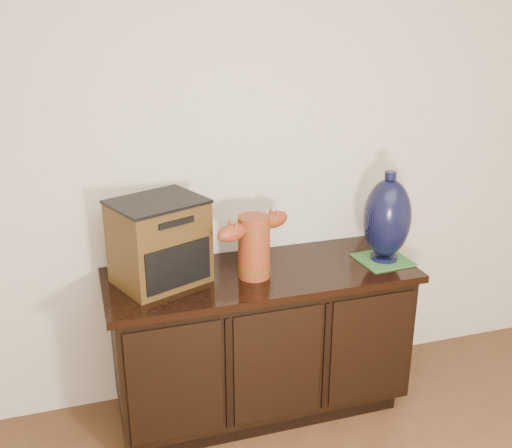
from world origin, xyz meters
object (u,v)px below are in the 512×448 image
object	(u,v)px
sideboard	(261,340)
terracotta_vessel	(254,243)
spray_can	(262,241)
lamp_base	(387,219)
tv_radio	(159,242)

from	to	relation	value
sideboard	terracotta_vessel	xyz separation A→B (m)	(-0.05, -0.03, 0.53)
terracotta_vessel	spray_can	world-z (taller)	terracotta_vessel
lamp_base	spray_can	xyz separation A→B (m)	(-0.55, 0.23, -0.13)
sideboard	tv_radio	xyz separation A→B (m)	(-0.46, 0.04, 0.56)
lamp_base	spray_can	world-z (taller)	lamp_base
terracotta_vessel	spray_can	bearing A→B (deg)	38.39
tv_radio	lamp_base	distance (m)	1.08
sideboard	lamp_base	xyz separation A→B (m)	(0.62, -0.05, 0.59)
lamp_base	spray_can	bearing A→B (deg)	157.79
sideboard	terracotta_vessel	size ratio (longest dim) A/B	3.63
tv_radio	spray_can	distance (m)	0.55
sideboard	lamp_base	bearing A→B (deg)	-4.74
sideboard	spray_can	size ratio (longest dim) A/B	8.65
sideboard	spray_can	bearing A→B (deg)	70.32
tv_radio	lamp_base	size ratio (longest dim) A/B	1.07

